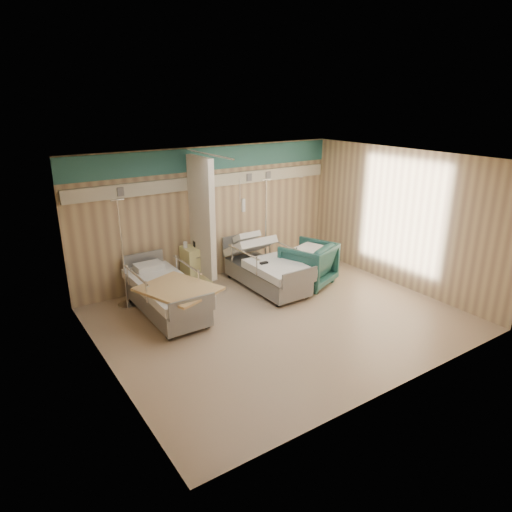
# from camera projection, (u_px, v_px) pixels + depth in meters

# --- Properties ---
(ground) EXTENTS (6.00, 5.00, 0.00)m
(ground) POSITION_uv_depth(u_px,v_px,m) (281.00, 319.00, 8.12)
(ground) COLOR tan
(ground) RESTS_ON ground
(room_walls) EXTENTS (6.04, 5.04, 2.82)m
(room_walls) POSITION_uv_depth(u_px,v_px,m) (272.00, 214.00, 7.68)
(room_walls) COLOR tan
(room_walls) RESTS_ON ground
(bed_right) EXTENTS (1.00, 2.16, 0.63)m
(bed_right) POSITION_uv_depth(u_px,v_px,m) (267.00, 273.00, 9.35)
(bed_right) COLOR silver
(bed_right) RESTS_ON ground
(bed_left) EXTENTS (1.00, 2.16, 0.63)m
(bed_left) POSITION_uv_depth(u_px,v_px,m) (166.00, 298.00, 8.19)
(bed_left) COLOR silver
(bed_left) RESTS_ON ground
(bedside_cabinet) EXTENTS (0.50, 0.48, 0.85)m
(bedside_cabinet) POSITION_uv_depth(u_px,v_px,m) (196.00, 266.00, 9.41)
(bedside_cabinet) COLOR #EAE692
(bedside_cabinet) RESTS_ON ground
(visitor_armchair) EXTENTS (1.24, 1.26, 0.89)m
(visitor_armchair) POSITION_uv_depth(u_px,v_px,m) (308.00, 264.00, 9.49)
(visitor_armchair) COLOR #1F4E49
(visitor_armchair) RESTS_ON ground
(waffle_blanket) EXTENTS (0.84, 0.79, 0.08)m
(waffle_blanket) POSITION_uv_depth(u_px,v_px,m) (311.00, 242.00, 9.32)
(waffle_blanket) COLOR silver
(waffle_blanket) RESTS_ON visitor_armchair
(iv_stand_right) EXTENTS (0.38, 0.38, 2.10)m
(iv_stand_right) POSITION_uv_depth(u_px,v_px,m) (266.00, 254.00, 10.16)
(iv_stand_right) COLOR silver
(iv_stand_right) RESTS_ON ground
(iv_stand_left) EXTENTS (0.37, 0.37, 2.05)m
(iv_stand_left) POSITION_uv_depth(u_px,v_px,m) (126.00, 285.00, 8.50)
(iv_stand_left) COLOR silver
(iv_stand_left) RESTS_ON ground
(call_remote) EXTENTS (0.17, 0.08, 0.04)m
(call_remote) POSITION_uv_depth(u_px,v_px,m) (264.00, 263.00, 8.96)
(call_remote) COLOR black
(call_remote) RESTS_ON bed_right
(tan_blanket) EXTENTS (1.38, 1.53, 0.04)m
(tan_blanket) POSITION_uv_depth(u_px,v_px,m) (179.00, 289.00, 7.74)
(tan_blanket) COLOR tan
(tan_blanket) RESTS_ON bed_left
(toiletry_bag) EXTENTS (0.23, 0.17, 0.12)m
(toiletry_bag) POSITION_uv_depth(u_px,v_px,m) (198.00, 243.00, 9.31)
(toiletry_bag) COLOR black
(toiletry_bag) RESTS_ON bedside_cabinet
(white_cup) EXTENTS (0.10, 0.10, 0.12)m
(white_cup) POSITION_uv_depth(u_px,v_px,m) (185.00, 245.00, 9.20)
(white_cup) COLOR white
(white_cup) RESTS_ON bedside_cabinet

